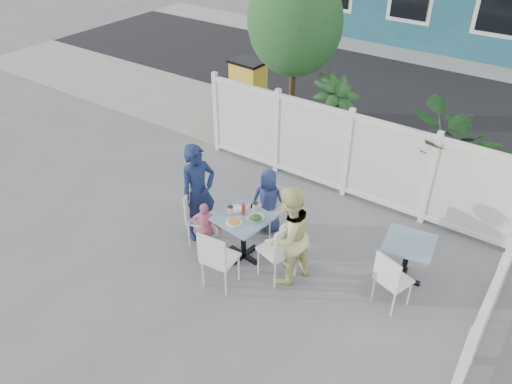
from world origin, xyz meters
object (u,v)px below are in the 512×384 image
Objects in this scene: chair_back at (269,205)px; boy at (268,201)px; toddler at (205,228)px; utility_cabinet at (248,91)px; spare_table at (408,251)px; chair_right at (281,247)px; man at (199,193)px; chair_near at (217,256)px; chair_left at (197,213)px; main_table at (243,226)px; woman at (288,236)px.

chair_back is 0.77× the size of boy.
utility_cabinet is at bearing 101.45° from toddler.
utility_cabinet is at bearing 147.87° from spare_table.
chair_right is 1.14m from chair_back.
chair_near is at bearing -112.78° from man.
chair_left is at bearing 136.33° from toddler.
boy is (2.71, -3.23, -0.11)m from utility_cabinet.
main_table is 2.36m from spare_table.
man reaches higher than woman.
main_table is 0.89× the size of toddler.
woman is (0.83, -0.78, 0.28)m from chair_back.
man reaches higher than chair_right.
chair_near is at bearing 73.58° from boy.
chair_right is 0.65× the size of woman.
utility_cabinet is 1.37× the size of chair_near.
chair_right is (0.72, -0.08, 0.00)m from main_table.
utility_cabinet reaches higher than toddler.
main_table is 0.94× the size of chair_back.
woman reaches higher than utility_cabinet.
boy is at bearing -177.08° from spare_table.
chair_right is at bearing -45.21° from utility_cabinet.
chair_near is at bearing 152.21° from chair_right.
boy is 1.24× the size of toddler.
woman is (1.65, -0.06, -0.04)m from man.
chair_left is at bearing -140.46° from man.
spare_table is 0.78× the size of chair_near.
chair_left is 0.91× the size of chair_right.
chair_left is 1.15m from boy.
man is at bearing -74.64° from woman.
utility_cabinet is at bearing 115.16° from chair_near.
main_table is at bearing 90.59° from chair_near.
main_table is 0.91m from man.
boy is 1.12m from toddler.
spare_table is 0.83× the size of chair_left.
chair_near is 0.63× the size of woman.
chair_left is at bearing 46.77° from chair_back.
main_table is at bearing 100.13° from chair_right.
chair_left is 1.62m from woman.
man is at bearing -164.27° from spare_table.
utility_cabinet is at bearing 41.68° from man.
toddler is at bearing -63.74° from woman.
main_table is 0.73m from chair_near.
woman is at bearing -27.40° from chair_right.
woman is (3.56, -4.04, 0.11)m from utility_cabinet.
boy is at bearing 59.06° from chair_right.
chair_near is 1.25m from man.
utility_cabinet reaches higher than boy.
chair_back is at bearing -45.73° from utility_cabinet.
toddler is at bearing 42.28° from boy.
woman reaches higher than main_table.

